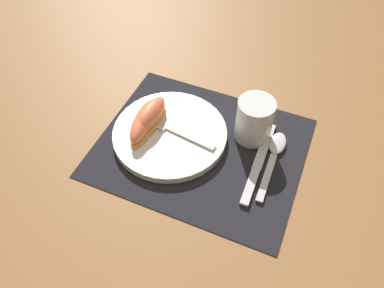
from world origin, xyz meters
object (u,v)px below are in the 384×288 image
plate (170,134)px  citrus_wedge_0 (150,116)px  juice_glass (254,122)px  knife (258,164)px  spoon (275,152)px  fork (170,129)px  citrus_wedge_1 (143,122)px

plate → citrus_wedge_0: citrus_wedge_0 is taller
juice_glass → knife: bearing=-63.2°
plate → spoon: bearing=11.3°
knife → plate: bearing=-179.4°
knife → fork: bearing=179.0°
knife → spoon: bearing=60.7°
spoon → fork: 0.22m
juice_glass → knife: size_ratio=0.44×
juice_glass → citrus_wedge_0: juice_glass is taller
juice_glass → citrus_wedge_1: juice_glass is taller
fork → citrus_wedge_1: size_ratio=1.40×
juice_glass → fork: size_ratio=0.51×
knife → spoon: spoon is taller
plate → fork: bearing=113.5°
knife → citrus_wedge_1: bearing=-177.3°
plate → citrus_wedge_1: 0.06m
fork → citrus_wedge_0: 0.05m
citrus_wedge_0 → citrus_wedge_1: (-0.01, -0.02, -0.00)m
fork → citrus_wedge_1: citrus_wedge_1 is taller
juice_glass → fork: 0.18m
citrus_wedge_0 → knife: bearing=-1.7°
plate → juice_glass: 0.18m
plate → juice_glass: (0.16, 0.07, 0.03)m
juice_glass → citrus_wedge_0: 0.22m
citrus_wedge_0 → citrus_wedge_1: size_ratio=0.86×
citrus_wedge_0 → citrus_wedge_1: citrus_wedge_0 is taller
knife → citrus_wedge_1: citrus_wedge_1 is taller
juice_glass → spoon: (0.06, -0.03, -0.04)m
spoon → citrus_wedge_0: citrus_wedge_0 is taller
plate → citrus_wedge_0: 0.06m
spoon → citrus_wedge_1: citrus_wedge_1 is taller
plate → spoon: (0.22, 0.04, -0.00)m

